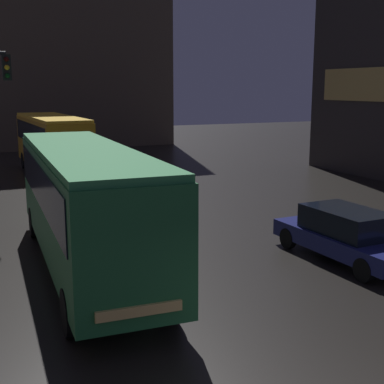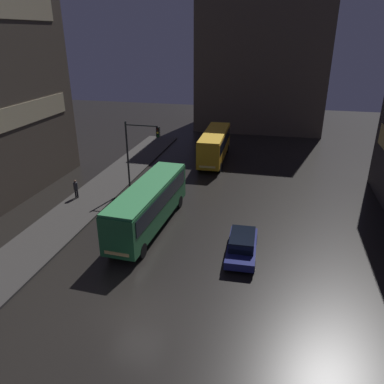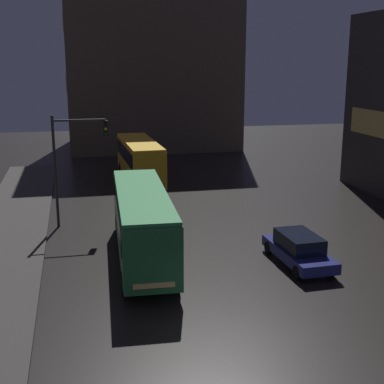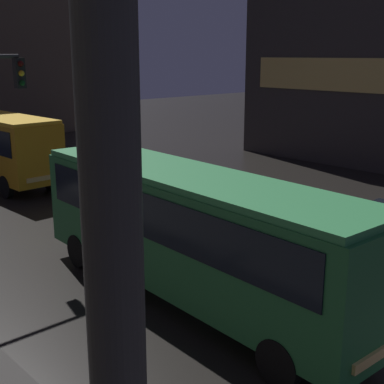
% 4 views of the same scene
% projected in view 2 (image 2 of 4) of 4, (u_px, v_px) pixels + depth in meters
% --- Properties ---
extents(ground_plane, '(120.00, 120.00, 0.00)m').
position_uv_depth(ground_plane, '(136.00, 312.00, 19.51)').
color(ground_plane, black).
extents(sidewalk_left, '(4.00, 48.00, 0.15)m').
position_uv_depth(sidewalk_left, '(76.00, 211.00, 30.32)').
color(sidewalk_left, '#3D3A38').
rests_on(sidewalk_left, ground).
extents(building_far_backdrop, '(18.07, 12.00, 19.60)m').
position_uv_depth(building_far_backdrop, '(262.00, 59.00, 54.74)').
color(building_far_backdrop, '#4C4238').
rests_on(building_far_backdrop, ground).
extents(bus_near, '(2.88, 10.80, 3.39)m').
position_uv_depth(bus_near, '(149.00, 202.00, 27.16)').
color(bus_near, '#236B38').
rests_on(bus_near, ground).
extents(bus_far, '(2.67, 9.91, 3.37)m').
position_uv_depth(bus_far, '(215.00, 143.00, 41.65)').
color(bus_far, orange).
rests_on(bus_far, ground).
extents(car_taxi, '(2.00, 4.75, 1.50)m').
position_uv_depth(car_taxi, '(242.00, 245.00, 24.20)').
color(car_taxi, navy).
rests_on(car_taxi, ground).
extents(pedestrian_mid, '(0.49, 0.49, 1.64)m').
position_uv_depth(pedestrian_mid, '(76.00, 187.00, 32.28)').
color(pedestrian_mid, black).
rests_on(pedestrian_mid, sidewalk_left).
extents(traffic_light_main, '(3.14, 0.35, 6.44)m').
position_uv_depth(traffic_light_main, '(138.00, 146.00, 32.58)').
color(traffic_light_main, '#2D2D2D').
rests_on(traffic_light_main, ground).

